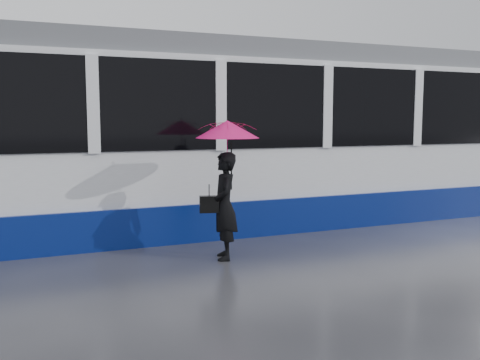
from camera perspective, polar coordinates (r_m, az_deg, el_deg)
name	(u,v)px	position (r m, az deg, el deg)	size (l,w,h in m)	color
ground	(249,259)	(7.72, 0.95, -8.39)	(90.00, 90.00, 0.00)	#2E2E34
rails	(194,226)	(10.00, -4.88, -4.91)	(34.00, 1.51, 0.02)	#3F3D38
woman	(224,206)	(7.57, -1.68, -2.79)	(0.56, 0.36, 1.53)	black
umbrella	(227,142)	(7.49, -1.35, 4.11)	(1.10, 1.10, 1.03)	#FF159B
handbag	(209,204)	(7.51, -3.31, -2.59)	(0.29, 0.18, 0.42)	black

